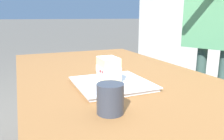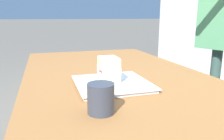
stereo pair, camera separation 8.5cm
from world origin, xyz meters
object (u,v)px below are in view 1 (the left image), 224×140
object	(u,v)px
dessert_fork	(109,72)
coffee_cup	(110,98)
dessert_plate	(112,84)
diner_person	(218,12)
patio_table	(113,94)
cake_slice	(108,69)

from	to	relation	value
dessert_fork	coffee_cup	xyz separation A→B (m)	(-0.42, 0.17, 0.04)
dessert_plate	diner_person	xyz separation A→B (m)	(0.36, -0.90, 0.28)
dessert_plate	dessert_fork	bearing A→B (deg)	-19.35
dessert_plate	dessert_fork	size ratio (longest dim) A/B	1.61
patio_table	diner_person	distance (m)	0.94
cake_slice	dessert_fork	size ratio (longest dim) A/B	0.55
diner_person	coffee_cup	bearing A→B (deg)	120.51
dessert_plate	diner_person	bearing A→B (deg)	-68.09
dessert_plate	coffee_cup	size ratio (longest dim) A/B	3.26
dessert_plate	cake_slice	world-z (taller)	cake_slice
coffee_cup	diner_person	size ratio (longest dim) A/B	0.06
dessert_plate	diner_person	distance (m)	1.01
dessert_plate	coffee_cup	xyz separation A→B (m)	(-0.23, 0.10, 0.04)
dessert_fork	dessert_plate	bearing A→B (deg)	160.65
cake_slice	coffee_cup	world-z (taller)	cake_slice
coffee_cup	cake_slice	bearing A→B (deg)	-20.87
coffee_cup	diner_person	xyz separation A→B (m)	(0.59, -1.00, 0.25)
diner_person	dessert_plate	bearing A→B (deg)	111.91
dessert_fork	coffee_cup	bearing A→B (deg)	158.16
patio_table	cake_slice	xyz separation A→B (m)	(-0.13, 0.07, 0.15)
patio_table	cake_slice	distance (m)	0.22
patio_table	diner_person	xyz separation A→B (m)	(0.21, -0.84, 0.38)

